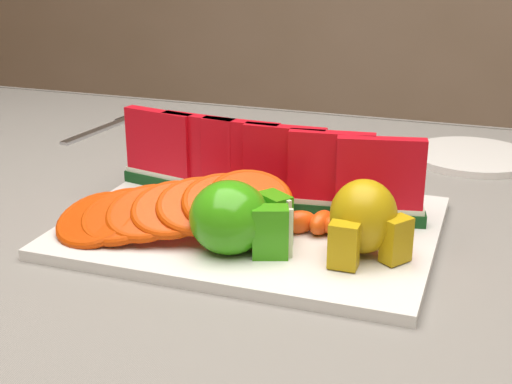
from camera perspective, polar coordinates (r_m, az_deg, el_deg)
table at (r=0.90m, az=-3.81°, el=-7.67°), size 1.40×0.90×0.75m
tablecloth at (r=0.87m, az=-3.91°, el=-4.05°), size 1.53×1.03×0.20m
platter at (r=0.80m, az=-0.26°, el=-2.78°), size 0.40×0.30×0.01m
apple_cluster at (r=0.72m, az=-1.55°, el=-2.17°), size 0.11×0.09×0.08m
pear_cluster at (r=0.71m, az=8.66°, el=-2.18°), size 0.09×0.09×0.08m
side_plate at (r=1.09m, az=16.92°, el=2.75°), size 0.23×0.23×0.01m
fork at (r=1.23m, az=-12.37°, el=4.92°), size 0.03×0.20×0.00m
watermelon_row at (r=0.83m, az=0.49°, el=2.07°), size 0.39×0.07×0.10m
orange_fan_front at (r=0.75m, az=-6.68°, el=-1.35°), size 0.27×0.16×0.07m
orange_fan_back at (r=0.91m, az=1.62°, el=1.96°), size 0.30×0.12×0.05m
tangerine_segments at (r=0.79m, az=0.56°, el=-1.68°), size 0.22×0.06×0.03m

